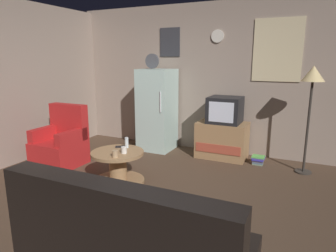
{
  "coord_description": "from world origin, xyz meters",
  "views": [
    {
      "loc": [
        1.75,
        -2.86,
        1.69
      ],
      "look_at": [
        -0.03,
        0.9,
        0.75
      ],
      "focal_mm": 32.1,
      "sensor_mm": 36.0,
      "label": 1
    }
  ],
  "objects_px": {
    "mug_ceramic_white": "(124,150)",
    "mug_ceramic_tan": "(115,154)",
    "armchair": "(61,144)",
    "crt_tv": "(225,110)",
    "fridge": "(157,110)",
    "couch": "(132,251)",
    "standing_lamp": "(312,82)",
    "wine_glass": "(127,143)",
    "remote_control": "(121,147)",
    "book_stack": "(258,160)",
    "coffee_table": "(118,167)",
    "tv_stand": "(222,140)"
  },
  "relations": [
    {
      "from": "couch",
      "to": "tv_stand",
      "type": "bearing_deg",
      "value": 93.88
    },
    {
      "from": "fridge",
      "to": "standing_lamp",
      "type": "xyz_separation_m",
      "value": [
        2.56,
        -0.15,
        0.6
      ]
    },
    {
      "from": "coffee_table",
      "to": "couch",
      "type": "xyz_separation_m",
      "value": [
        1.22,
        -1.59,
        0.09
      ]
    },
    {
      "from": "crt_tv",
      "to": "standing_lamp",
      "type": "xyz_separation_m",
      "value": [
        1.29,
        -0.18,
        0.52
      ]
    },
    {
      "from": "mug_ceramic_white",
      "to": "armchair",
      "type": "distance_m",
      "value": 1.41
    },
    {
      "from": "mug_ceramic_white",
      "to": "remote_control",
      "type": "bearing_deg",
      "value": 132.67
    },
    {
      "from": "crt_tv",
      "to": "book_stack",
      "type": "relative_size",
      "value": 2.61
    },
    {
      "from": "crt_tv",
      "to": "mug_ceramic_white",
      "type": "height_order",
      "value": "crt_tv"
    },
    {
      "from": "coffee_table",
      "to": "mug_ceramic_white",
      "type": "bearing_deg",
      "value": -10.77
    },
    {
      "from": "fridge",
      "to": "mug_ceramic_tan",
      "type": "xyz_separation_m",
      "value": [
        0.36,
        -1.87,
        -0.26
      ]
    },
    {
      "from": "fridge",
      "to": "book_stack",
      "type": "relative_size",
      "value": 8.56
    },
    {
      "from": "mug_ceramic_white",
      "to": "mug_ceramic_tan",
      "type": "relative_size",
      "value": 1.0
    },
    {
      "from": "standing_lamp",
      "to": "remote_control",
      "type": "relative_size",
      "value": 10.6
    },
    {
      "from": "tv_stand",
      "to": "mug_ceramic_tan",
      "type": "distance_m",
      "value": 2.11
    },
    {
      "from": "mug_ceramic_tan",
      "to": "couch",
      "type": "distance_m",
      "value": 1.78
    },
    {
      "from": "tv_stand",
      "to": "book_stack",
      "type": "xyz_separation_m",
      "value": [
        0.64,
        -0.12,
        -0.23
      ]
    },
    {
      "from": "wine_glass",
      "to": "remote_control",
      "type": "relative_size",
      "value": 1.0
    },
    {
      "from": "standing_lamp",
      "to": "mug_ceramic_white",
      "type": "xyz_separation_m",
      "value": [
        -2.19,
        -1.54,
        -0.86
      ]
    },
    {
      "from": "tv_stand",
      "to": "wine_glass",
      "type": "xyz_separation_m",
      "value": [
        -0.98,
        -1.49,
        0.22
      ]
    },
    {
      "from": "tv_stand",
      "to": "crt_tv",
      "type": "bearing_deg",
      "value": -1.88
    },
    {
      "from": "fridge",
      "to": "couch",
      "type": "distance_m",
      "value": 3.6
    },
    {
      "from": "wine_glass",
      "to": "couch",
      "type": "bearing_deg",
      "value": -56.22
    },
    {
      "from": "mug_ceramic_tan",
      "to": "armchair",
      "type": "xyz_separation_m",
      "value": [
        -1.37,
        0.45,
        -0.16
      ]
    },
    {
      "from": "armchair",
      "to": "crt_tv",
      "type": "bearing_deg",
      "value": 32.51
    },
    {
      "from": "wine_glass",
      "to": "mug_ceramic_white",
      "type": "xyz_separation_m",
      "value": [
        0.11,
        -0.23,
        -0.03
      ]
    },
    {
      "from": "fridge",
      "to": "couch",
      "type": "height_order",
      "value": "fridge"
    },
    {
      "from": "standing_lamp",
      "to": "remote_control",
      "type": "distance_m",
      "value": 2.87
    },
    {
      "from": "remote_control",
      "to": "standing_lamp",
      "type": "bearing_deg",
      "value": 0.94
    },
    {
      "from": "coffee_table",
      "to": "book_stack",
      "type": "relative_size",
      "value": 3.48
    },
    {
      "from": "crt_tv",
      "to": "mug_ceramic_white",
      "type": "xyz_separation_m",
      "value": [
        -0.9,
        -1.72,
        -0.34
      ]
    },
    {
      "from": "fridge",
      "to": "crt_tv",
      "type": "xyz_separation_m",
      "value": [
        1.27,
        0.03,
        0.08
      ]
    },
    {
      "from": "tv_stand",
      "to": "remote_control",
      "type": "distance_m",
      "value": 1.86
    },
    {
      "from": "coffee_table",
      "to": "couch",
      "type": "relative_size",
      "value": 0.42
    },
    {
      "from": "crt_tv",
      "to": "armchair",
      "type": "relative_size",
      "value": 0.56
    },
    {
      "from": "book_stack",
      "to": "standing_lamp",
      "type": "bearing_deg",
      "value": -5.53
    },
    {
      "from": "fridge",
      "to": "coffee_table",
      "type": "distance_m",
      "value": 1.76
    },
    {
      "from": "coffee_table",
      "to": "couch",
      "type": "height_order",
      "value": "couch"
    },
    {
      "from": "standing_lamp",
      "to": "wine_glass",
      "type": "height_order",
      "value": "standing_lamp"
    },
    {
      "from": "standing_lamp",
      "to": "mug_ceramic_tan",
      "type": "xyz_separation_m",
      "value": [
        -2.2,
        -1.72,
        -0.86
      ]
    },
    {
      "from": "crt_tv",
      "to": "mug_ceramic_tan",
      "type": "bearing_deg",
      "value": -115.64
    },
    {
      "from": "coffee_table",
      "to": "armchair",
      "type": "height_order",
      "value": "armchair"
    },
    {
      "from": "tv_stand",
      "to": "standing_lamp",
      "type": "bearing_deg",
      "value": -7.98
    },
    {
      "from": "coffee_table",
      "to": "wine_glass",
      "type": "bearing_deg",
      "value": 85.49
    },
    {
      "from": "wine_glass",
      "to": "mug_ceramic_tan",
      "type": "relative_size",
      "value": 1.67
    },
    {
      "from": "standing_lamp",
      "to": "wine_glass",
      "type": "xyz_separation_m",
      "value": [
        -2.3,
        -1.3,
        -0.83
      ]
    },
    {
      "from": "mug_ceramic_white",
      "to": "book_stack",
      "type": "height_order",
      "value": "mug_ceramic_white"
    },
    {
      "from": "remote_control",
      "to": "book_stack",
      "type": "height_order",
      "value": "remote_control"
    },
    {
      "from": "armchair",
      "to": "couch",
      "type": "height_order",
      "value": "armchair"
    },
    {
      "from": "crt_tv",
      "to": "couch",
      "type": "height_order",
      "value": "crt_tv"
    },
    {
      "from": "mug_ceramic_white",
      "to": "book_stack",
      "type": "xyz_separation_m",
      "value": [
        1.51,
        1.6,
        -0.42
      ]
    }
  ]
}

